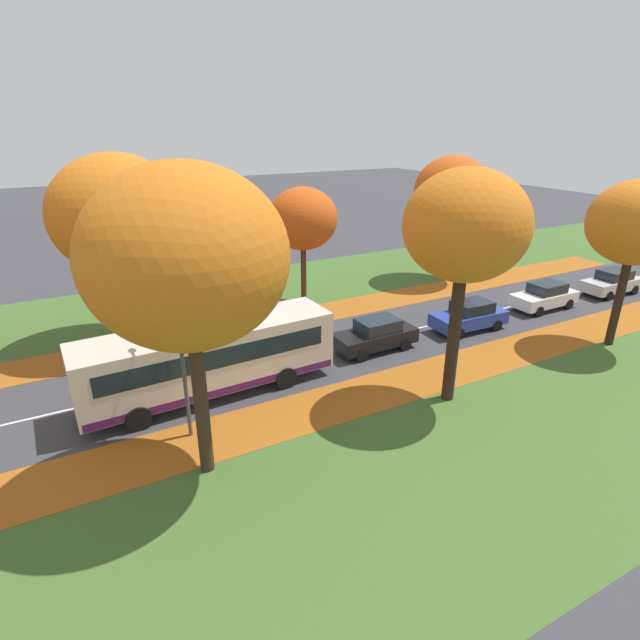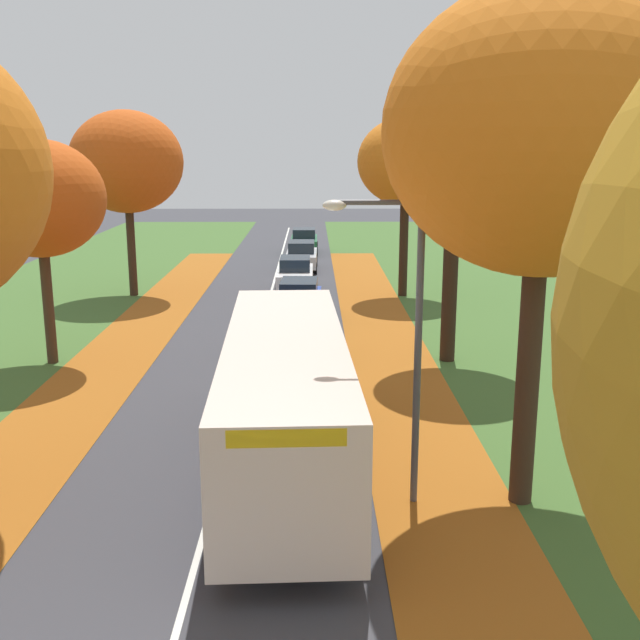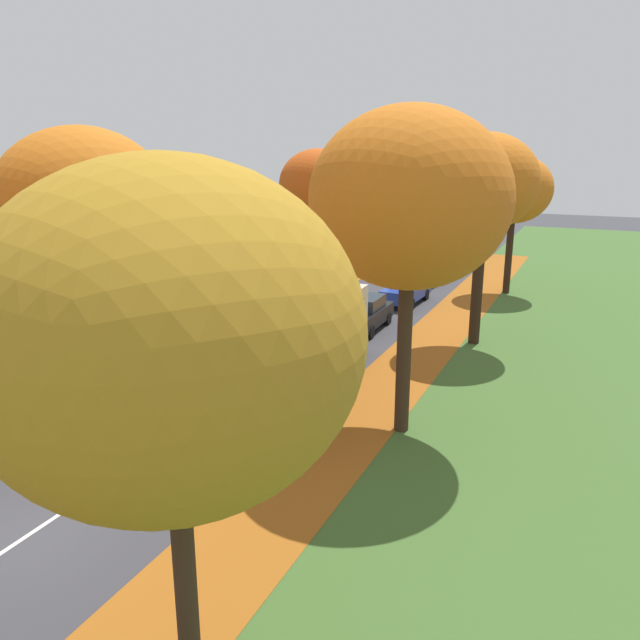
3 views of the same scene
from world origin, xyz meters
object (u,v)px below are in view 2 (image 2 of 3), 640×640
object	(u,v)px
tree_left_far	(127,162)
tree_right_far	(406,162)
tree_right_mid	(456,140)
car_white_third_in_line	(295,274)
car_green_trailing	(304,241)
car_silver_fourth_in_line	(302,256)
car_black_lead	(287,337)
streetlamp_right	(401,318)
bus	(286,394)
car_blue_following	(299,300)
tree_right_near	(544,132)
tree_left_mid	(39,199)

from	to	relation	value
tree_left_far	tree_right_far	world-z (taller)	tree_left_far
tree_right_mid	car_white_third_in_line	xyz separation A→B (m)	(-5.27, 12.26, -6.27)
tree_left_far	car_green_trailing	bearing A→B (deg)	60.65
car_silver_fourth_in_line	car_black_lead	bearing A→B (deg)	-90.70
tree_right_far	car_silver_fourth_in_line	xyz separation A→B (m)	(-4.87, 7.50, -5.36)
tree_right_mid	tree_right_far	distance (m)	11.00
streetlamp_right	car_silver_fourth_in_line	bearing A→B (deg)	94.59
car_black_lead	car_silver_fourth_in_line	xyz separation A→B (m)	(0.23, 18.47, 0.00)
streetlamp_right	car_white_third_in_line	bearing A→B (deg)	96.43
tree_right_far	bus	size ratio (longest dim) A/B	0.78
streetlamp_right	car_green_trailing	xyz separation A→B (m)	(-2.20, 35.25, -2.92)
car_blue_following	tree_right_near	bearing A→B (deg)	-73.66
tree_left_far	car_silver_fourth_in_line	distance (m)	11.98
streetlamp_right	car_blue_following	distance (m)	16.36
tree_right_far	bus	distance (m)	20.49
tree_right_mid	bus	xyz separation A→B (m)	(-5.02, -8.44, -5.38)
tree_right_mid	tree_right_near	bearing A→B (deg)	-91.77
tree_right_far	car_green_trailing	size ratio (longest dim) A/B	1.95
streetlamp_right	tree_right_near	bearing A→B (deg)	-0.11
tree_left_mid	car_green_trailing	xyz separation A→B (m)	(7.95, 25.37, -4.47)
tree_right_far	streetlamp_right	bearing A→B (deg)	-97.03
tree_left_far	tree_right_near	size ratio (longest dim) A/B	0.87
tree_right_far	car_white_third_in_line	size ratio (longest dim) A/B	1.95
tree_right_mid	tree_right_far	size ratio (longest dim) A/B	1.12
tree_left_mid	tree_right_mid	world-z (taller)	tree_right_mid
car_white_third_in_line	car_green_trailing	xyz separation A→B (m)	(0.31, 12.97, 0.00)
tree_right_mid	bus	bearing A→B (deg)	-120.74
tree_left_mid	bus	xyz separation A→B (m)	(7.90, -8.30, -3.58)
tree_right_near	tree_left_far	bearing A→B (deg)	120.72
tree_left_mid	tree_left_far	size ratio (longest dim) A/B	0.84
car_blue_following	streetlamp_right	bearing A→B (deg)	-82.08
car_black_lead	car_blue_following	size ratio (longest dim) A/B	0.99
streetlamp_right	car_black_lead	xyz separation A→B (m)	(-2.51, 10.01, -2.92)
tree_left_mid	car_green_trailing	distance (m)	26.96
bus	tree_right_mid	bearing A→B (deg)	59.26
bus	car_white_third_in_line	size ratio (longest dim) A/B	2.49
car_green_trailing	tree_right_mid	bearing A→B (deg)	-78.86
car_blue_following	tree_left_mid	bearing A→B (deg)	-142.63
tree_right_mid	car_blue_following	size ratio (longest dim) A/B	2.16
tree_left_far	streetlamp_right	bearing A→B (deg)	-64.44
tree_right_mid	car_green_trailing	size ratio (longest dim) A/B	2.19
bus	car_blue_following	bearing A→B (deg)	89.85
tree_right_mid	streetlamp_right	size ratio (longest dim) A/B	1.54
tree_right_near	streetlamp_right	world-z (taller)	tree_right_near
tree_right_far	car_blue_following	distance (m)	8.79
tree_left_far	tree_left_mid	bearing A→B (deg)	-90.16
tree_left_far	tree_right_mid	size ratio (longest dim) A/B	0.92
tree_left_far	tree_right_far	distance (m)	12.71
car_blue_following	car_white_third_in_line	world-z (taller)	same
car_silver_fourth_in_line	tree_right_far	bearing A→B (deg)	-56.99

